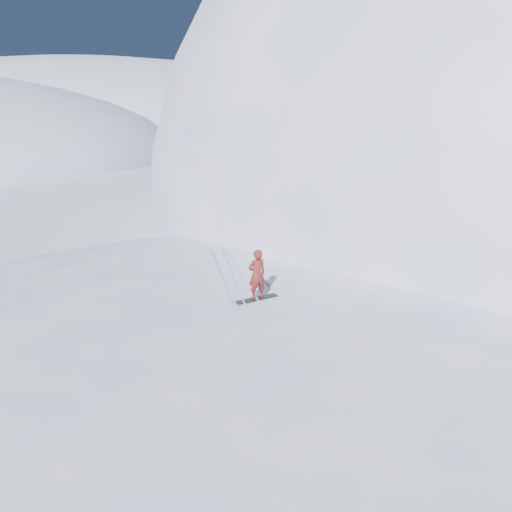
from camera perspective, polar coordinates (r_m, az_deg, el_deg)
The scene contains 8 objects.
ground at distance 13.38m, azimuth 2.14°, elevation -19.97°, with size 400.00×400.00×0.00m, color white.
near_ridge at distance 15.89m, azimuth 5.13°, elevation -13.01°, with size 36.00×28.00×4.80m, color white.
peak_shoulder at distance 33.29m, azimuth 17.33°, elevation 3.56°, with size 28.00×24.00×18.00m, color white.
far_ridge_c at distance 126.87m, azimuth -20.27°, elevation 14.17°, with size 140.00×90.00×36.00m, color white.
wind_bumps at distance 15.06m, azimuth -0.59°, elevation -14.93°, with size 16.00×14.40×1.00m.
snowboard at distance 14.53m, azimuth 0.11°, elevation -5.35°, with size 1.40×0.26×0.02m, color black.
snowboarder at distance 14.21m, azimuth 0.11°, elevation -2.31°, with size 0.60×0.39×1.63m, color maroon.
board_tracks at distance 16.74m, azimuth -2.42°, elevation -1.95°, with size 2.92×5.92×0.04m.
Camera 1 is at (-0.76, -10.36, 8.43)m, focal length 32.00 mm.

